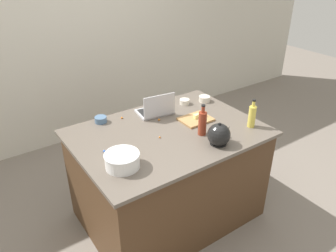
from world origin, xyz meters
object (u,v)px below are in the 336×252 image
object	(u,v)px
ramekin_small	(204,99)
ramekin_medium	(185,102)
mixing_bowl_large	(122,160)
bottle_oil	(252,116)
butter_stick_left	(199,115)
laptop	(156,110)
cutting_board	(196,119)
bottle_soy	(202,123)
kettle	(219,135)
ramekin_wide	(101,120)

from	to	relation	value
ramekin_small	ramekin_medium	world-z (taller)	ramekin_small
mixing_bowl_large	bottle_oil	distance (m)	1.18
butter_stick_left	ramekin_small	distance (m)	0.39
laptop	cutting_board	bearing A→B (deg)	-52.86
bottle_soy	ramekin_small	xyz separation A→B (m)	(0.44, 0.49, -0.08)
kettle	ramekin_medium	world-z (taller)	kettle
kettle	cutting_board	size ratio (longest dim) A/B	0.78
bottle_oil	laptop	bearing A→B (deg)	129.49
bottle_soy	cutting_board	xyz separation A→B (m)	(0.11, 0.22, -0.10)
ramekin_medium	laptop	bearing A→B (deg)	-174.79
mixing_bowl_large	cutting_board	bearing A→B (deg)	16.77
laptop	ramekin_small	bearing A→B (deg)	-3.33
mixing_bowl_large	bottle_soy	size ratio (longest dim) A/B	0.95
bottle_oil	butter_stick_left	xyz separation A→B (m)	(-0.27, 0.36, -0.06)
kettle	butter_stick_left	distance (m)	0.44
ramekin_medium	kettle	bearing A→B (deg)	-107.31
laptop	kettle	bearing A→B (deg)	-80.27
mixing_bowl_large	kettle	bearing A→B (deg)	-11.22
bottle_oil	ramekin_medium	xyz separation A→B (m)	(-0.19, 0.69, -0.08)
laptop	mixing_bowl_large	distance (m)	0.84
laptop	cutting_board	size ratio (longest dim) A/B	1.24
bottle_oil	kettle	xyz separation A→B (m)	(-0.42, -0.05, -0.02)
bottle_oil	butter_stick_left	size ratio (longest dim) A/B	2.27
laptop	butter_stick_left	bearing A→B (deg)	-48.34
kettle	cutting_board	world-z (taller)	kettle
bottle_soy	cutting_board	distance (m)	0.27
laptop	bottle_oil	bearing A→B (deg)	-50.51
mixing_bowl_large	butter_stick_left	xyz separation A→B (m)	(0.90, 0.26, -0.02)
kettle	ramekin_wide	distance (m)	1.04
mixing_bowl_large	ramekin_medium	distance (m)	1.15
ramekin_medium	ramekin_small	bearing A→B (deg)	-17.90
bottle_soy	ramekin_wide	xyz separation A→B (m)	(-0.59, 0.66, -0.08)
mixing_bowl_large	cutting_board	world-z (taller)	mixing_bowl_large
butter_stick_left	ramekin_wide	bearing A→B (deg)	149.37
butter_stick_left	ramekin_small	bearing A→B (deg)	42.99
mixing_bowl_large	kettle	xyz separation A→B (m)	(0.76, -0.15, 0.02)
bottle_soy	ramekin_medium	distance (m)	0.61
bottle_oil	ramekin_medium	distance (m)	0.72
cutting_board	ramekin_small	world-z (taller)	ramekin_small
ramekin_medium	cutting_board	bearing A→B (deg)	-110.94
laptop	bottle_soy	xyz separation A→B (m)	(0.11, -0.52, 0.06)
mixing_bowl_large	kettle	size ratio (longest dim) A/B	1.17
kettle	ramekin_small	distance (m)	0.80
bottle_oil	cutting_board	xyz separation A→B (m)	(-0.31, 0.36, -0.09)
mixing_bowl_large	ramekin_medium	bearing A→B (deg)	30.83
mixing_bowl_large	butter_stick_left	bearing A→B (deg)	16.08
laptop	kettle	size ratio (longest dim) A/B	1.58
kettle	butter_stick_left	xyz separation A→B (m)	(0.14, 0.41, -0.04)
cutting_board	butter_stick_left	size ratio (longest dim) A/B	2.47
kettle	ramekin_wide	xyz separation A→B (m)	(-0.60, 0.85, -0.05)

